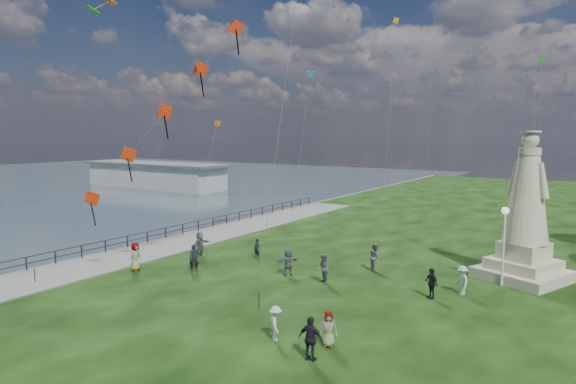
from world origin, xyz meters
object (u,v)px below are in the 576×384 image
Objects in this scene: person_9 at (431,283)px; person_1 at (323,269)px; pier_pavilion at (155,175)px; person_10 at (135,256)px; lamppost at (504,229)px; person_0 at (194,259)px; statue at (525,224)px; person_2 at (276,323)px; person_5 at (200,244)px; person_11 at (288,262)px; person_8 at (462,280)px; person_3 at (311,339)px; person_4 at (328,329)px; person_6 at (257,249)px; person_7 at (375,257)px.

person_1 is at bearing -132.85° from person_9.
person_10 is (41.40, -37.82, -0.89)m from pier_pavilion.
person_0 is (-17.31, -8.05, -2.51)m from lamppost.
statue is 2.30m from lamppost.
person_5 is at bearing 14.73° from person_2.
person_11 is (9.08, 4.61, -0.07)m from person_10.
person_2 is 0.93× the size of person_8.
lamppost is 15.56m from person_2.
person_3 is 1.10× the size of person_8.
person_3 reaches higher than person_4.
person_9 is (-3.70, -6.64, -2.62)m from statue.
person_5 reaches higher than person_2.
person_9 is at bearing 51.40° from person_1.
statue reaches higher than pier_pavilion.
person_1 is 1.07× the size of person_9.
person_3 is at bearing -117.76° from person_4.
person_0 is at bearing -120.76° from person_1.
person_9 is 0.90× the size of person_10.
statue is 5.95× the size of person_4.
person_1 is at bearing -25.80° from person_2.
pier_pavilion is 71.60m from person_3.
person_2 is 14.51m from person_10.
pier_pavilion is 17.54× the size of person_9.
person_3 reaches higher than person_6.
person_8 is at bearing -93.12° from statue.
person_4 is (12.67, -4.94, -0.14)m from person_0.
person_6 is 4.75m from person_11.
person_8 is 20.51m from person_10.
person_10 is (-16.23, 3.10, 0.18)m from person_4.
person_6 is (-11.37, 11.48, -0.17)m from person_3.
person_7 is at bearing 18.78° from person_6.
person_11 is (4.17, -2.26, 0.14)m from person_6.
person_11 is (-2.70, 0.25, -0.04)m from person_1.
person_9 is (1.79, 8.48, 0.08)m from person_4.
lamppost is (62.27, -27.93, 1.58)m from pier_pavilion.
person_7 is 0.98× the size of person_10.
person_0 is (-18.17, -10.18, -2.57)m from statue.
person_0 is 13.60m from person_4.
person_1 is 1.04× the size of person_11.
person_8 is 2.02m from person_9.
person_5 reaches higher than person_6.
person_0 is 1.03× the size of person_11.
lamppost is at bearing 17.25° from person_6.
pier_pavilion reaches higher than person_0.
person_9 reaches higher than person_4.
person_8 is (3.07, 10.05, 0.05)m from person_4.
person_5 is 18.33m from person_8.
person_6 is at bearing 34.66° from person_0.
person_6 is 0.90× the size of person_8.
person_0 is 14.26m from person_3.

